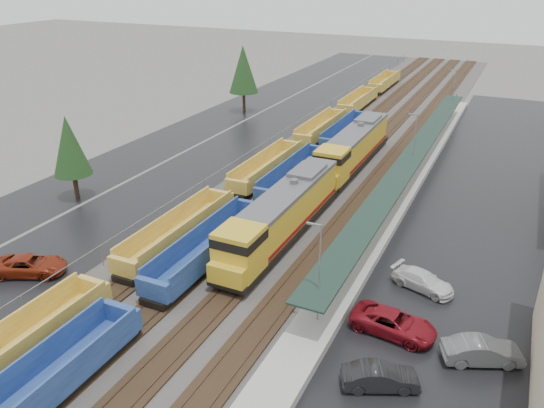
{
  "coord_description": "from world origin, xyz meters",
  "views": [
    {
      "loc": [
        19.54,
        -8.36,
        22.99
      ],
      "look_at": [
        -0.34,
        33.43,
        2.0
      ],
      "focal_mm": 35.0,
      "sensor_mm": 36.0,
      "label": 1
    }
  ],
  "objects_px": {
    "locomotive_trail": "(352,148)",
    "well_string_yellow": "(267,168)",
    "well_string_blue": "(209,248)",
    "locomotive_lead": "(281,216)",
    "parked_car_east_e": "(482,351)",
    "parked_car_east_b": "(394,323)",
    "parked_car_east_a": "(380,377)",
    "parked_car_east_c": "(423,281)",
    "parked_car_west_c": "(30,265)"
  },
  "relations": [
    {
      "from": "locomotive_trail",
      "to": "well_string_yellow",
      "type": "bearing_deg",
      "value": -137.72
    },
    {
      "from": "well_string_yellow",
      "to": "well_string_blue",
      "type": "height_order",
      "value": "well_string_blue"
    },
    {
      "from": "locomotive_lead",
      "to": "parked_car_east_e",
      "type": "bearing_deg",
      "value": -26.69
    },
    {
      "from": "well_string_yellow",
      "to": "parked_car_east_b",
      "type": "xyz_separation_m",
      "value": [
        20.38,
        -22.35,
        -0.41
      ]
    },
    {
      "from": "parked_car_east_a",
      "to": "parked_car_east_b",
      "type": "height_order",
      "value": "parked_car_east_b"
    },
    {
      "from": "well_string_blue",
      "to": "parked_car_east_b",
      "type": "xyz_separation_m",
      "value": [
        16.38,
        -2.93,
        -0.44
      ]
    },
    {
      "from": "parked_car_east_a",
      "to": "parked_car_east_c",
      "type": "bearing_deg",
      "value": -25.85
    },
    {
      "from": "locomotive_trail",
      "to": "parked_car_east_a",
      "type": "height_order",
      "value": "locomotive_trail"
    },
    {
      "from": "well_string_blue",
      "to": "parked_car_east_a",
      "type": "height_order",
      "value": "well_string_blue"
    },
    {
      "from": "well_string_yellow",
      "to": "parked_car_west_c",
      "type": "distance_m",
      "value": 28.61
    },
    {
      "from": "parked_car_east_a",
      "to": "parked_car_east_c",
      "type": "relative_size",
      "value": 0.93
    },
    {
      "from": "locomotive_lead",
      "to": "well_string_yellow",
      "type": "bearing_deg",
      "value": 120.24
    },
    {
      "from": "well_string_yellow",
      "to": "parked_car_east_b",
      "type": "relative_size",
      "value": 21.47
    },
    {
      "from": "parked_car_west_c",
      "to": "parked_car_east_e",
      "type": "height_order",
      "value": "parked_car_east_e"
    },
    {
      "from": "parked_car_east_c",
      "to": "parked_car_east_e",
      "type": "distance_m",
      "value": 8.44
    },
    {
      "from": "locomotive_lead",
      "to": "parked_car_east_c",
      "type": "height_order",
      "value": "locomotive_lead"
    },
    {
      "from": "well_string_yellow",
      "to": "parked_car_east_c",
      "type": "relative_size",
      "value": 25.27
    },
    {
      "from": "locomotive_trail",
      "to": "parked_car_west_c",
      "type": "xyz_separation_m",
      "value": [
        -16.01,
        -34.74,
        -1.79
      ]
    },
    {
      "from": "well_string_yellow",
      "to": "parked_car_east_e",
      "type": "bearing_deg",
      "value": -41.16
    },
    {
      "from": "well_string_blue",
      "to": "parked_car_east_e",
      "type": "relative_size",
      "value": 18.23
    },
    {
      "from": "well_string_blue",
      "to": "parked_car_east_c",
      "type": "distance_m",
      "value": 17.47
    },
    {
      "from": "locomotive_trail",
      "to": "parked_car_east_b",
      "type": "bearing_deg",
      "value": -67.32
    },
    {
      "from": "parked_car_west_c",
      "to": "parked_car_east_b",
      "type": "bearing_deg",
      "value": -104.65
    },
    {
      "from": "locomotive_trail",
      "to": "parked_car_west_c",
      "type": "relative_size",
      "value": 3.79
    },
    {
      "from": "locomotive_lead",
      "to": "parked_car_east_b",
      "type": "relative_size",
      "value": 3.74
    },
    {
      "from": "well_string_yellow",
      "to": "parked_car_east_e",
      "type": "height_order",
      "value": "well_string_yellow"
    },
    {
      "from": "locomotive_lead",
      "to": "locomotive_trail",
      "type": "xyz_separation_m",
      "value": [
        0.0,
        21.0,
        0.0
      ]
    },
    {
      "from": "well_string_blue",
      "to": "parked_car_east_a",
      "type": "bearing_deg",
      "value": -26.28
    },
    {
      "from": "locomotive_trail",
      "to": "parked_car_east_a",
      "type": "distance_m",
      "value": 37.39
    },
    {
      "from": "locomotive_lead",
      "to": "well_string_blue",
      "type": "xyz_separation_m",
      "value": [
        -4.0,
        -5.69,
        -1.34
      ]
    },
    {
      "from": "well_string_blue",
      "to": "parked_car_east_e",
      "type": "height_order",
      "value": "well_string_blue"
    },
    {
      "from": "well_string_yellow",
      "to": "well_string_blue",
      "type": "relative_size",
      "value": 1.37
    },
    {
      "from": "parked_car_east_a",
      "to": "parked_car_east_e",
      "type": "relative_size",
      "value": 0.92
    },
    {
      "from": "well_string_yellow",
      "to": "parked_car_west_c",
      "type": "height_order",
      "value": "well_string_yellow"
    },
    {
      "from": "locomotive_lead",
      "to": "parked_car_east_c",
      "type": "relative_size",
      "value": 4.4
    },
    {
      "from": "parked_car_east_e",
      "to": "parked_car_east_a",
      "type": "bearing_deg",
      "value": 109.58
    },
    {
      "from": "locomotive_trail",
      "to": "well_string_blue",
      "type": "bearing_deg",
      "value": -98.52
    },
    {
      "from": "well_string_blue",
      "to": "parked_car_east_e",
      "type": "bearing_deg",
      "value": -8.78
    },
    {
      "from": "parked_car_east_b",
      "to": "parked_car_east_c",
      "type": "height_order",
      "value": "parked_car_east_b"
    },
    {
      "from": "locomotive_lead",
      "to": "parked_car_east_a",
      "type": "bearing_deg",
      "value": -47.41
    },
    {
      "from": "well_string_yellow",
      "to": "well_string_blue",
      "type": "xyz_separation_m",
      "value": [
        4.0,
        -19.42,
        0.03
      ]
    },
    {
      "from": "parked_car_east_b",
      "to": "locomotive_trail",
      "type": "bearing_deg",
      "value": 28.94
    },
    {
      "from": "parked_car_east_a",
      "to": "well_string_blue",
      "type": "bearing_deg",
      "value": 38.99
    },
    {
      "from": "parked_car_west_c",
      "to": "parked_car_east_c",
      "type": "height_order",
      "value": "parked_car_west_c"
    },
    {
      "from": "parked_car_east_c",
      "to": "locomotive_lead",
      "type": "bearing_deg",
      "value": 97.83
    },
    {
      "from": "parked_car_east_a",
      "to": "parked_car_east_c",
      "type": "height_order",
      "value": "parked_car_east_a"
    },
    {
      "from": "parked_car_east_a",
      "to": "parked_car_east_b",
      "type": "relative_size",
      "value": 0.79
    },
    {
      "from": "locomotive_trail",
      "to": "well_string_blue",
      "type": "xyz_separation_m",
      "value": [
        -4.0,
        -26.69,
        -1.34
      ]
    },
    {
      "from": "locomotive_lead",
      "to": "well_string_yellow",
      "type": "xyz_separation_m",
      "value": [
        -8.0,
        13.73,
        -1.37
      ]
    },
    {
      "from": "parked_car_west_c",
      "to": "locomotive_trail",
      "type": "bearing_deg",
      "value": -49.61
    }
  ]
}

